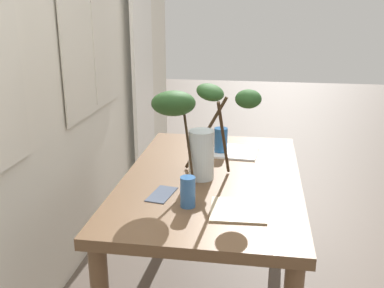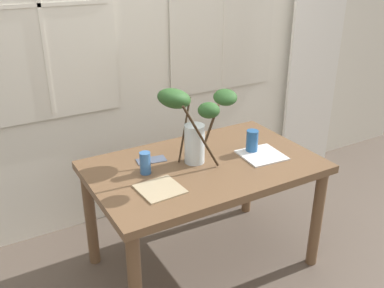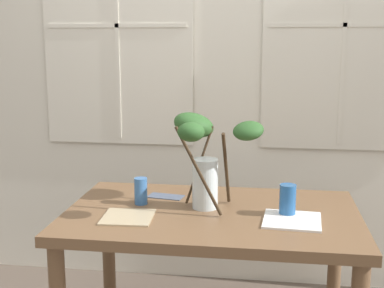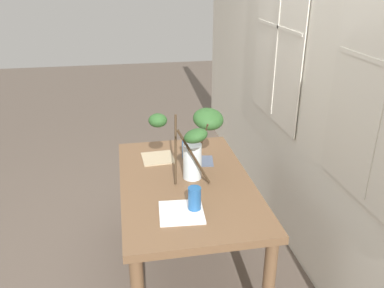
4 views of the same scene
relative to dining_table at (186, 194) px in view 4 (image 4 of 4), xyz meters
name	(u,v)px [view 4 (image 4 of 4)]	position (x,y,z in m)	size (l,w,h in m)	color
ground	(187,269)	(0.00, 0.00, -0.64)	(14.00, 14.00, 0.00)	brown
back_wall_with_windows	(326,82)	(0.00, 0.90, 0.71)	(5.74, 0.14, 2.69)	silver
dining_table	(186,194)	(0.00, 0.00, 0.00)	(1.37, 0.85, 0.74)	brown
vase_with_branches	(196,139)	(-0.04, 0.07, 0.37)	(0.49, 0.54, 0.47)	silver
drinking_glass_blue_left	(186,149)	(-0.35, 0.06, 0.16)	(0.06, 0.06, 0.13)	#386BAD
drinking_glass_blue_right	(194,199)	(0.35, -0.01, 0.17)	(0.08, 0.08, 0.14)	#235693
plate_square_left	(158,158)	(-0.37, -0.15, 0.10)	(0.22, 0.22, 0.01)	tan
plate_square_right	(181,212)	(0.37, -0.09, 0.10)	(0.25, 0.25, 0.01)	white
napkin_folded	(207,161)	(-0.26, 0.19, 0.10)	(0.18, 0.09, 0.00)	#4C566B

